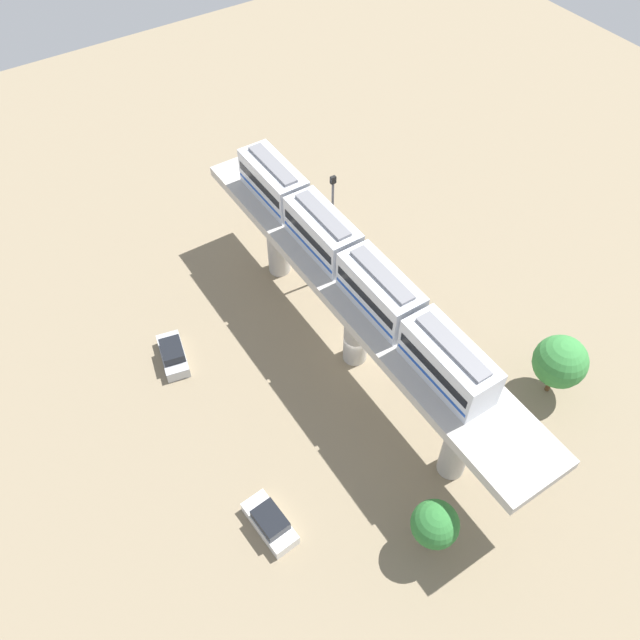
% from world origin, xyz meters
% --- Properties ---
extents(ground_plane, '(120.00, 120.00, 0.00)m').
position_xyz_m(ground_plane, '(0.00, 0.00, 0.00)').
color(ground_plane, '#84755B').
extents(viaduct, '(5.20, 35.80, 8.28)m').
position_xyz_m(viaduct, '(0.00, 0.00, 6.42)').
color(viaduct, '#B7B2AA').
rests_on(viaduct, ground).
extents(train, '(2.64, 27.45, 3.24)m').
position_xyz_m(train, '(0.00, -1.23, 9.81)').
color(train, silver).
rests_on(train, viaduct).
extents(parked_car_white, '(2.11, 4.32, 1.76)m').
position_xyz_m(parked_car_white, '(12.72, 8.42, 0.74)').
color(parked_car_white, white).
rests_on(parked_car_white, ground).
extents(parked_car_silver, '(2.69, 4.50, 1.76)m').
position_xyz_m(parked_car_silver, '(12.20, -7.58, 0.74)').
color(parked_car_silver, '#B2B5BA').
rests_on(parked_car_silver, ground).
extents(tree_near_viaduct, '(3.01, 3.01, 5.04)m').
position_xyz_m(tree_near_viaduct, '(4.85, 15.07, 3.51)').
color(tree_near_viaduct, brown).
rests_on(tree_near_viaduct, ground).
extents(tree_mid_lot, '(3.97, 3.97, 5.61)m').
position_xyz_m(tree_mid_lot, '(-10.55, 10.69, 3.61)').
color(tree_mid_lot, brown).
rests_on(tree_mid_lot, ground).
extents(signal_post, '(0.44, 0.28, 10.88)m').
position_xyz_m(signal_post, '(-3.40, -8.41, 5.97)').
color(signal_post, '#4C4C51').
rests_on(signal_post, ground).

